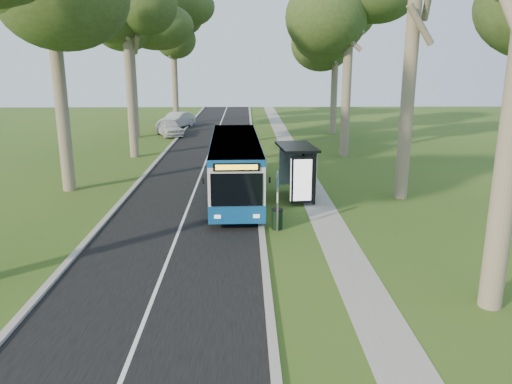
% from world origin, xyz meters
% --- Properties ---
extents(ground, '(120.00, 120.00, 0.00)m').
position_xyz_m(ground, '(0.00, 0.00, 0.00)').
color(ground, '#32531A').
rests_on(ground, ground).
extents(road, '(7.00, 100.00, 0.02)m').
position_xyz_m(road, '(-3.50, 10.00, 0.01)').
color(road, black).
rests_on(road, ground).
extents(kerb_east, '(0.25, 100.00, 0.12)m').
position_xyz_m(kerb_east, '(0.00, 10.00, 0.06)').
color(kerb_east, '#9E9B93').
rests_on(kerb_east, ground).
extents(kerb_west, '(0.25, 100.00, 0.12)m').
position_xyz_m(kerb_west, '(-7.00, 10.00, 0.06)').
color(kerb_west, '#9E9B93').
rests_on(kerb_west, ground).
extents(centre_line, '(0.12, 100.00, 0.00)m').
position_xyz_m(centre_line, '(-3.50, 10.00, 0.02)').
color(centre_line, white).
rests_on(centre_line, road).
extents(footpath, '(1.50, 100.00, 0.02)m').
position_xyz_m(footpath, '(3.00, 10.00, 0.01)').
color(footpath, gray).
rests_on(footpath, ground).
extents(bus, '(2.77, 11.68, 3.08)m').
position_xyz_m(bus, '(-1.20, 6.54, 1.59)').
color(bus, silver).
rests_on(bus, ground).
extents(bus_stop_sign, '(0.10, 0.37, 2.61)m').
position_xyz_m(bus_stop_sign, '(0.66, 0.77, 1.62)').
color(bus_stop_sign, gray).
rests_on(bus_stop_sign, ground).
extents(bus_shelter, '(2.08, 3.41, 2.79)m').
position_xyz_m(bus_shelter, '(2.12, 5.61, 1.97)').
color(bus_shelter, black).
rests_on(bus_shelter, ground).
extents(litter_bin, '(0.50, 0.50, 0.88)m').
position_xyz_m(litter_bin, '(0.68, 1.10, 0.45)').
color(litter_bin, black).
rests_on(litter_bin, ground).
extents(car_white, '(3.56, 5.01, 1.58)m').
position_xyz_m(car_white, '(-7.96, 28.83, 0.79)').
color(car_white, silver).
rests_on(car_white, ground).
extents(car_silver, '(3.64, 5.34, 1.67)m').
position_xyz_m(car_silver, '(-8.00, 34.80, 0.83)').
color(car_silver, '#AFB2B7').
rests_on(car_silver, ground).
extents(tree_west_c, '(5.20, 5.20, 14.20)m').
position_xyz_m(tree_west_c, '(-9.00, 18.00, 10.52)').
color(tree_west_c, '#7A6B56').
rests_on(tree_west_c, ground).
extents(tree_west_e, '(5.20, 5.20, 13.80)m').
position_xyz_m(tree_west_e, '(-8.50, 38.00, 10.24)').
color(tree_west_e, '#7A6B56').
rests_on(tree_west_e, ground).
extents(tree_east_c, '(5.20, 5.20, 14.69)m').
position_xyz_m(tree_east_c, '(6.80, 18.00, 10.89)').
color(tree_east_c, '#7A6B56').
rests_on(tree_east_c, ground).
extents(tree_east_d, '(5.20, 5.20, 13.18)m').
position_xyz_m(tree_east_d, '(8.00, 30.00, 9.78)').
color(tree_east_d, '#7A6B56').
rests_on(tree_east_d, ground).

